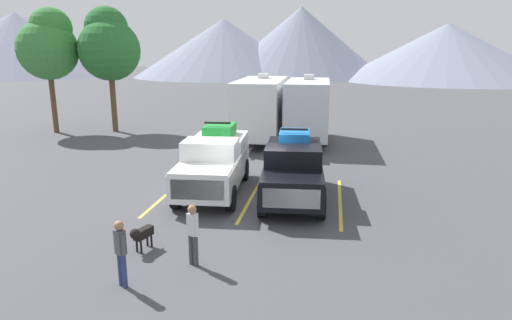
{
  "coord_description": "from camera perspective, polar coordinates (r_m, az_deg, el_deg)",
  "views": [
    {
      "loc": [
        2.83,
        -15.0,
        5.43
      ],
      "look_at": [
        0.0,
        1.7,
        1.2
      ],
      "focal_mm": 31.3,
      "sensor_mm": 36.0,
      "label": 1
    }
  ],
  "objects": [
    {
      "name": "ground_plane",
      "position": [
        16.2,
        -1.01,
        -5.56
      ],
      "size": [
        240.0,
        240.0,
        0.0
      ],
      "primitive_type": "plane",
      "color": "#47474C"
    },
    {
      "name": "pickup_truck_a",
      "position": [
        17.31,
        -5.34,
        -0.16
      ],
      "size": [
        2.51,
        5.6,
        2.62
      ],
      "color": "white",
      "rests_on": "ground"
    },
    {
      "name": "lot_stripe_a",
      "position": [
        17.7,
        -11.11,
        -4.1
      ],
      "size": [
        0.12,
        5.5,
        0.01
      ],
      "primitive_type": "cube",
      "color": "gold",
      "rests_on": "ground"
    },
    {
      "name": "person_b",
      "position": [
        10.93,
        -16.91,
        -10.84
      ],
      "size": [
        0.32,
        0.29,
        1.64
      ],
      "color": "navy",
      "rests_on": "ground"
    },
    {
      "name": "camper_trailer_b",
      "position": [
        26.43,
        6.62,
        6.64
      ],
      "size": [
        2.53,
        7.31,
        3.95
      ],
      "color": "silver",
      "rests_on": "ground"
    },
    {
      "name": "pickup_truck_b",
      "position": [
        16.48,
        4.78,
        -1.02
      ],
      "size": [
        2.5,
        5.46,
        2.51
      ],
      "color": "black",
      "rests_on": "ground"
    },
    {
      "name": "lot_stripe_c",
      "position": [
        16.62,
        10.69,
        -5.29
      ],
      "size": [
        0.12,
        5.5,
        0.01
      ],
      "primitive_type": "cube",
      "color": "gold",
      "rests_on": "ground"
    },
    {
      "name": "tree_b",
      "position": [
        32.32,
        -24.99,
        13.2
      ],
      "size": [
        3.8,
        3.8,
        8.03
      ],
      "color": "brown",
      "rests_on": "ground"
    },
    {
      "name": "tree_a",
      "position": [
        31.38,
        -18.3,
        13.81
      ],
      "size": [
        3.96,
        3.96,
        8.13
      ],
      "color": "brown",
      "rests_on": "ground"
    },
    {
      "name": "camper_trailer_a",
      "position": [
        26.81,
        0.63,
        6.87
      ],
      "size": [
        2.73,
        8.36,
        3.97
      ],
      "color": "white",
      "rests_on": "ground"
    },
    {
      "name": "dog",
      "position": [
        12.77,
        -14.52,
        -9.15
      ],
      "size": [
        0.44,
        0.88,
        0.74
      ],
      "color": "black",
      "rests_on": "ground"
    },
    {
      "name": "lot_stripe_b",
      "position": [
        16.85,
        -0.57,
        -4.76
      ],
      "size": [
        0.12,
        5.5,
        0.01
      ],
      "primitive_type": "cube",
      "color": "gold",
      "rests_on": "ground"
    },
    {
      "name": "mountain_ridge",
      "position": [
        89.17,
        -1.32,
        14.34
      ],
      "size": [
        144.08,
        42.11,
        13.45
      ],
      "color": "gray",
      "rests_on": "ground"
    },
    {
      "name": "person_a",
      "position": [
        11.58,
        -8.09,
        -8.95
      ],
      "size": [
        0.33,
        0.27,
        1.63
      ],
      "color": "#3F3F42",
      "rests_on": "ground"
    }
  ]
}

